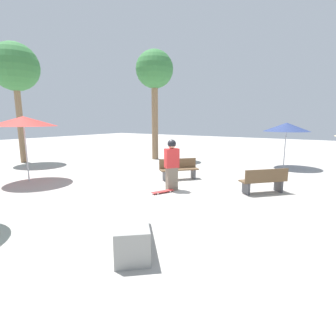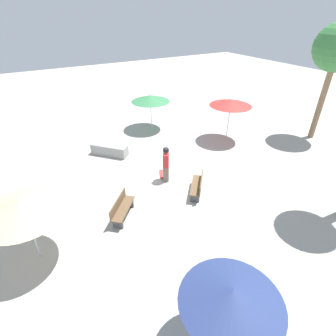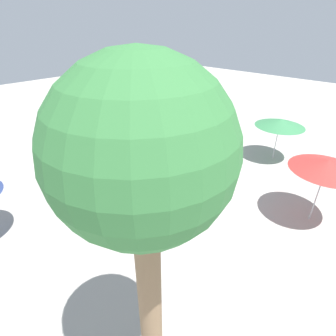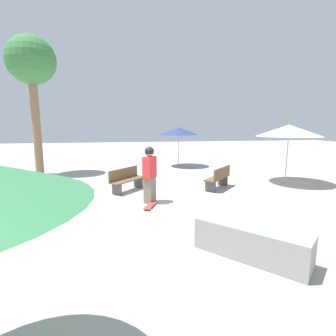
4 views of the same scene
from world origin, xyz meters
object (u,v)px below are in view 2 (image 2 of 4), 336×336
bench_far (122,208)px  shade_umbrella_green (150,98)px  concrete_ledge (110,150)px  shade_umbrella_tan (22,206)px  skater_main (166,163)px  skateboard (162,174)px  shade_umbrella_red (231,102)px  shade_umbrella_navy (232,296)px  bench_near (198,185)px

bench_far → shade_umbrella_green: shade_umbrella_green is taller
concrete_ledge → shade_umbrella_tan: size_ratio=0.74×
bench_far → shade_umbrella_green: 9.12m
concrete_ledge → skater_main: bearing=-158.6°
skateboard → shade_umbrella_green: 6.30m
shade_umbrella_red → shade_umbrella_green: bearing=39.5°
shade_umbrella_tan → shade_umbrella_green: shade_umbrella_tan is taller
shade_umbrella_tan → shade_umbrella_navy: bearing=-146.0°
skater_main → shade_umbrella_tan: bearing=140.6°
bench_far → shade_umbrella_tan: size_ratio=0.56×
concrete_ledge → shade_umbrella_green: shade_umbrella_green is taller
shade_umbrella_tan → shade_umbrella_navy: (-5.20, -3.51, -0.13)m
bench_near → shade_umbrella_red: size_ratio=0.58×
skater_main → bench_far: skater_main is taller
concrete_ledge → bench_far: size_ratio=1.32×
bench_near → skater_main: bearing=63.8°
shade_umbrella_navy → bench_near: bearing=-30.0°
shade_umbrella_red → shade_umbrella_navy: bearing=138.6°
shade_umbrella_green → bench_near: bearing=168.2°
concrete_ledge → shade_umbrella_green: 4.72m
skater_main → shade_umbrella_navy: 7.52m
concrete_ledge → shade_umbrella_tan: (-5.63, 4.45, 1.90)m
bench_far → shade_umbrella_tan: bearing=-39.5°
bench_near → shade_umbrella_navy: (-5.40, 3.13, 1.66)m
bench_far → bench_near: bearing=128.2°
shade_umbrella_red → shade_umbrella_tan: bearing=108.6°
shade_umbrella_navy → shade_umbrella_tan: bearing=34.0°
concrete_ledge → shade_umbrella_tan: 7.43m
shade_umbrella_tan → skateboard: bearing=-68.8°
shade_umbrella_red → shade_umbrella_green: 5.16m
shade_umbrella_red → shade_umbrella_navy: shade_umbrella_red is taller
skater_main → skateboard: (0.49, -0.04, -0.90)m
skateboard → shade_umbrella_green: shade_umbrella_green is taller
bench_far → shade_umbrella_navy: (-5.65, -0.37, 1.66)m
skateboard → bench_far: bench_far is taller
shade_umbrella_navy → shade_umbrella_green: bearing=-19.9°
shade_umbrella_red → bench_near: bearing=126.9°
skater_main → shade_umbrella_green: size_ratio=0.71×
shade_umbrella_navy → shade_umbrella_green: (13.04, -4.72, 0.01)m
skater_main → shade_umbrella_tan: (-1.83, 5.94, 1.25)m
shade_umbrella_tan → shade_umbrella_navy: shade_umbrella_tan is taller
shade_umbrella_navy → shade_umbrella_red: bearing=-41.4°
shade_umbrella_tan → shade_umbrella_green: (7.84, -8.23, -0.12)m
skateboard → shade_umbrella_red: 6.19m
skater_main → shade_umbrella_tan: 6.34m
skater_main → bench_far: (-1.38, 2.80, -0.54)m
bench_near → shade_umbrella_green: size_ratio=0.59×
skater_main → bench_near: bearing=-123.3°
bench_far → shade_umbrella_navy: 5.90m
shade_umbrella_tan → skater_main: bearing=-72.9°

